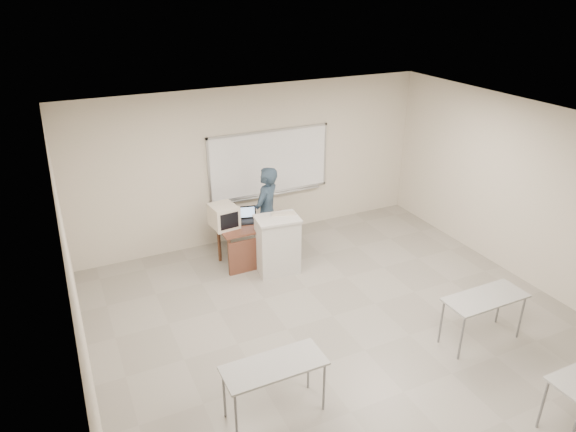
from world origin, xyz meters
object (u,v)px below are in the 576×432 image
instructor_desk (258,237)px  keyboard (283,214)px  crt_monitor (223,216)px  whiteboard (270,163)px  laptop (247,218)px  podium (278,244)px  mouse (265,220)px  presenter (267,213)px

instructor_desk → keyboard: 0.70m
crt_monitor → whiteboard: bearing=27.5°
laptop → keyboard: 0.78m
instructor_desk → podium: size_ratio=1.30×
podium → crt_monitor: bearing=146.0°
whiteboard → mouse: whiteboard is taller
instructor_desk → keyboard: bearing=-43.3°
podium → laptop: bearing=120.5°
mouse → presenter: presenter is taller
whiteboard → instructor_desk: size_ratio=1.84×
crt_monitor → instructor_desk: bearing=-29.3°
crt_monitor → keyboard: crt_monitor is taller
crt_monitor → keyboard: bearing=-37.9°
instructor_desk → mouse: bearing=33.2°
instructor_desk → crt_monitor: crt_monitor is taller
laptop → mouse: laptop is taller
mouse → presenter: (0.06, 0.07, 0.10)m
instructor_desk → mouse: size_ratio=12.49×
whiteboard → laptop: bearing=-135.0°
podium → crt_monitor: size_ratio=2.12×
podium → crt_monitor: (-0.75, 0.64, 0.43)m
crt_monitor → presenter: 0.82m
instructor_desk → keyboard: keyboard is taller
mouse → crt_monitor: bearing=171.8°
whiteboard → crt_monitor: 1.59m
presenter → whiteboard: bearing=-155.9°
presenter → keyboard: bearing=60.8°
laptop → keyboard: (0.45, -0.59, 0.24)m
keyboard → presenter: bearing=117.9°
laptop → instructor_desk: bearing=-56.2°
mouse → presenter: bearing=50.2°
mouse → keyboard: keyboard is taller
whiteboard → podium: whiteboard is taller
instructor_desk → presenter: presenter is taller
podium → crt_monitor: 1.07m
podium → mouse: size_ratio=9.61×
crt_monitor → keyboard: size_ratio=1.17×
podium → mouse: bearing=96.4°
podium → laptop: (-0.30, 0.67, 0.29)m
laptop → mouse: (0.30, -0.13, -0.04)m
instructor_desk → keyboard: (0.35, -0.32, 0.52)m
instructor_desk → mouse: 0.34m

